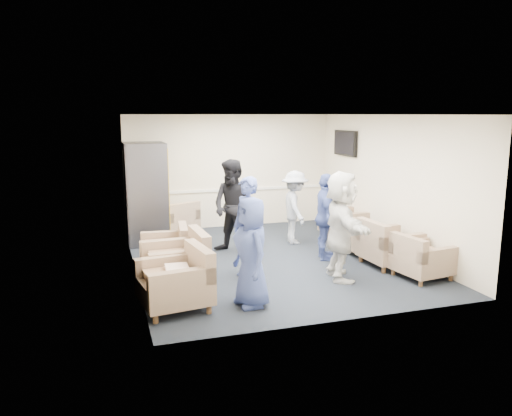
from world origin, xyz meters
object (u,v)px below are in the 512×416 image
object	(u,v)px
armchair_right_midfar	(363,238)
vending_machine	(146,193)
armchair_right_midnear	(387,246)
person_back_left	(234,207)
armchair_left_near	(179,283)
armchair_left_mid	(180,264)
person_back_right	(295,207)
person_mid_left	(247,228)
armchair_right_near	(420,260)
person_mid_right	(325,217)
person_front_left	(251,252)
armchair_left_far	(167,250)
person_front_right	(341,226)
armchair_right_far	(341,223)
armchair_corner	(176,222)

from	to	relation	value
armchair_right_midfar	vending_machine	bearing A→B (deg)	53.89
armchair_right_midnear	person_back_left	world-z (taller)	person_back_left
armchair_right_midnear	armchair_left_near	bearing A→B (deg)	99.89
armchair_left_mid	person_back_right	world-z (taller)	person_back_right
person_mid_left	person_back_left	distance (m)	1.50
armchair_left_mid	armchair_right_near	bearing A→B (deg)	75.43
armchair_left_near	armchair_right_midnear	xyz separation A→B (m)	(3.90, 0.89, -0.01)
person_back_right	person_mid_right	distance (m)	1.29
vending_machine	person_back_left	xyz separation A→B (m)	(1.54, -1.41, -0.14)
person_front_left	person_back_right	world-z (taller)	person_front_left
armchair_left_near	vending_machine	xyz separation A→B (m)	(-0.07, 3.92, 0.70)
armchair_right_midnear	armchair_right_midfar	distance (m)	0.82
armchair_left_near	person_mid_right	world-z (taller)	person_mid_right
armchair_left_far	person_back_right	size ratio (longest dim) A/B	0.58
armchair_left_mid	vending_machine	world-z (taller)	vending_machine
armchair_left_near	armchair_right_midfar	distance (m)	4.24
vending_machine	armchair_right_near	bearing A→B (deg)	-42.98
person_front_right	armchair_left_near	bearing A→B (deg)	112.82
person_mid_left	person_back_right	bearing A→B (deg)	118.08
vending_machine	armchair_right_midnear	bearing A→B (deg)	-37.34
person_mid_left	vending_machine	bearing A→B (deg)	-175.99
armchair_left_near	armchair_right_midfar	xyz separation A→B (m)	(3.87, 1.71, -0.05)
person_back_left	armchair_right_near	bearing A→B (deg)	3.86
armchair_right_midfar	person_front_right	xyz separation A→B (m)	(-1.11, -1.23, 0.59)
person_mid_left	person_back_right	xyz separation A→B (m)	(1.59, 1.87, -0.08)
person_mid_left	person_back_left	size ratio (longest dim) A/B	0.92
armchair_right_midnear	person_front_right	xyz separation A→B (m)	(-1.14, -0.41, 0.55)
armchair_right_far	person_front_left	world-z (taller)	person_front_left
person_back_right	armchair_left_far	bearing A→B (deg)	116.48
armchair_left_mid	armchair_right_far	world-z (taller)	armchair_left_mid
armchair_right_near	vending_machine	xyz separation A→B (m)	(-4.11, 3.83, 0.74)
person_back_left	person_mid_right	size ratio (longest dim) A/B	1.14
armchair_right_midfar	person_mid_left	size ratio (longest dim) A/B	0.52
armchair_right_midfar	person_back_right	distance (m)	1.59
armchair_left_near	person_front_right	world-z (taller)	person_front_right
armchair_right_midnear	person_front_right	world-z (taller)	person_front_right
armchair_right_near	armchair_corner	world-z (taller)	armchair_corner
person_back_left	vending_machine	bearing A→B (deg)	-175.31
armchair_left_near	armchair_corner	distance (m)	4.29
armchair_left_mid	person_mid_left	world-z (taller)	person_mid_left
armchair_left_far	armchair_corner	world-z (taller)	armchair_corner
armchair_left_far	person_mid_right	xyz separation A→B (m)	(2.91, -0.31, 0.49)
armchair_corner	vending_machine	bearing A→B (deg)	0.74
armchair_right_near	armchair_right_midfar	xyz separation A→B (m)	(-0.17, 1.62, -0.00)
armchair_right_midnear	person_mid_left	xyz separation A→B (m)	(-2.59, 0.13, 0.50)
armchair_left_mid	armchair_corner	bearing A→B (deg)	169.57
person_mid_right	armchair_right_near	bearing A→B (deg)	-129.07
armchair_left_near	person_mid_left	bearing A→B (deg)	119.23
person_front_left	armchair_corner	bearing A→B (deg)	178.24
person_front_right	person_mid_right	bearing A→B (deg)	0.73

